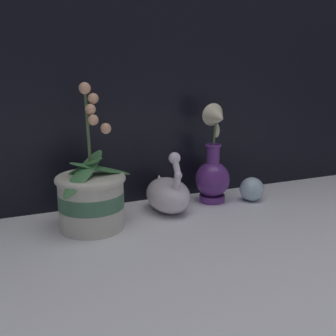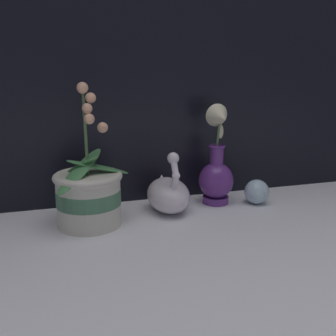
% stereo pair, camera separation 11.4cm
% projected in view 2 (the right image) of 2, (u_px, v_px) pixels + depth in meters
% --- Properties ---
extents(ground_plane, '(2.80, 2.80, 0.00)m').
position_uv_depth(ground_plane, '(191.00, 228.00, 1.06)').
color(ground_plane, white).
extents(window_backdrop, '(2.80, 0.03, 1.20)m').
position_uv_depth(window_backdrop, '(161.00, 6.00, 1.18)').
color(window_backdrop, black).
rests_on(window_backdrop, ground_plane).
extents(orchid_potted_plant, '(0.22, 0.20, 0.38)m').
position_uv_depth(orchid_potted_plant, '(89.00, 194.00, 1.06)').
color(orchid_potted_plant, beige).
rests_on(orchid_potted_plant, ground_plane).
extents(swan_figurine, '(0.12, 0.19, 0.19)m').
position_uv_depth(swan_figurine, '(168.00, 193.00, 1.17)').
color(swan_figurine, white).
rests_on(swan_figurine, ground_plane).
extents(blue_vase, '(0.11, 0.11, 0.31)m').
position_uv_depth(blue_vase, '(217.00, 170.00, 1.23)').
color(blue_vase, '#602D7F').
rests_on(blue_vase, ground_plane).
extents(glass_sphere, '(0.08, 0.08, 0.08)m').
position_uv_depth(glass_sphere, '(257.00, 192.00, 1.24)').
color(glass_sphere, silver).
rests_on(glass_sphere, ground_plane).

